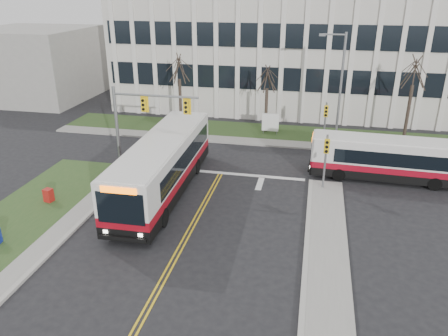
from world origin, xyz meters
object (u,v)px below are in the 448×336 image
(streetlight, at_px, (339,84))
(bus_cross, at_px, (392,160))
(directory_sign, at_px, (270,123))
(bus_main, at_px, (163,167))
(newspaper_box_red, at_px, (49,196))

(streetlight, relative_size, bus_cross, 0.85)
(directory_sign, xyz_separation_m, bus_main, (-5.48, -13.12, 0.62))
(directory_sign, distance_m, newspaper_box_red, 20.08)
(bus_cross, xyz_separation_m, newspaper_box_red, (-21.24, -8.08, -0.97))
(directory_sign, bearing_deg, bus_cross, -40.88)
(newspaper_box_red, bearing_deg, bus_cross, 32.29)
(bus_main, bearing_deg, streetlight, 46.01)
(streetlight, height_order, directory_sign, streetlight)
(streetlight, distance_m, bus_cross, 8.53)
(bus_cross, bearing_deg, newspaper_box_red, -66.84)
(streetlight, xyz_separation_m, newspaper_box_red, (-17.53, -14.78, -4.72))
(directory_sign, xyz_separation_m, newspaper_box_red, (-12.00, -16.08, -0.70))
(directory_sign, height_order, newspaper_box_red, directory_sign)
(bus_main, height_order, bus_cross, bus_main)
(streetlight, relative_size, bus_main, 0.69)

